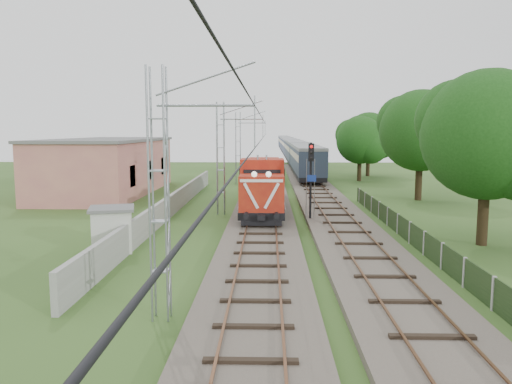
{
  "coord_description": "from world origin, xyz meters",
  "views": [
    {
      "loc": [
        0.44,
        -23.37,
        6.07
      ],
      "look_at": [
        -0.37,
        7.49,
        2.2
      ],
      "focal_mm": 35.0,
      "sensor_mm": 36.0,
      "label": 1
    }
  ],
  "objects_px": {
    "coach_rake": "(290,146)",
    "signal_post": "(311,168)",
    "relay_hut": "(112,229)",
    "locomotive": "(263,183)"
  },
  "relations": [
    {
      "from": "relay_hut",
      "to": "locomotive",
      "type": "bearing_deg",
      "value": 59.18
    },
    {
      "from": "locomotive",
      "to": "coach_rake",
      "type": "xyz_separation_m",
      "value": [
        5.0,
        71.34,
        0.41
      ]
    },
    {
      "from": "coach_rake",
      "to": "relay_hut",
      "type": "bearing_deg",
      "value": -98.42
    },
    {
      "from": "signal_post",
      "to": "relay_hut",
      "type": "distance_m",
      "value": 13.39
    },
    {
      "from": "coach_rake",
      "to": "relay_hut",
      "type": "xyz_separation_m",
      "value": [
        -12.4,
        -83.74,
        -1.4
      ]
    },
    {
      "from": "coach_rake",
      "to": "signal_post",
      "type": "xyz_separation_m",
      "value": [
        -1.85,
        -75.88,
        1.08
      ]
    },
    {
      "from": "locomotive",
      "to": "coach_rake",
      "type": "distance_m",
      "value": 71.51
    },
    {
      "from": "locomotive",
      "to": "relay_hut",
      "type": "height_order",
      "value": "locomotive"
    },
    {
      "from": "signal_post",
      "to": "coach_rake",
      "type": "bearing_deg",
      "value": 88.61
    },
    {
      "from": "coach_rake",
      "to": "signal_post",
      "type": "distance_m",
      "value": 75.91
    }
  ]
}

